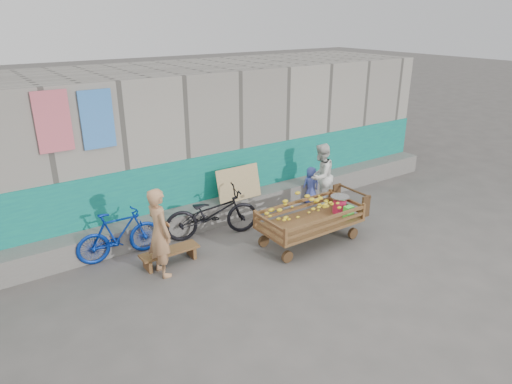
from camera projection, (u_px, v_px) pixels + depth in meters
ground at (294, 267)px, 7.84m from camera, size 80.00×80.00×0.00m
building_wall at (184, 136)px, 10.41m from camera, size 12.00×3.50×3.00m
banana_cart at (309, 213)px, 8.46m from camera, size 2.12×0.97×0.90m
bench at (170, 253)px, 7.91m from camera, size 1.03×0.31×0.26m
vendor_man at (160, 232)px, 7.39m from camera, size 0.39×0.57×1.53m
woman at (321, 176)px, 10.04m from camera, size 0.86×0.77×1.46m
child at (311, 185)px, 10.38m from camera, size 0.46×0.35×0.86m
bicycle_dark at (212, 213)px, 8.79m from camera, size 1.93×1.09×0.96m
bicycle_blue at (119, 234)px, 8.01m from camera, size 1.52×0.49×0.90m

